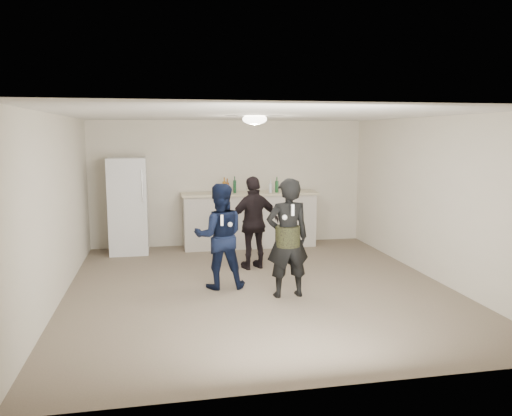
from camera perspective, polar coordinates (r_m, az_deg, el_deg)
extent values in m
plane|color=#6B5B4C|center=(7.44, 0.30, -9.01)|extent=(6.00, 6.00, 0.00)
plane|color=silver|center=(7.10, 0.31, 10.60)|extent=(6.00, 6.00, 0.00)
plane|color=beige|center=(10.11, -3.05, 2.86)|extent=(6.00, 0.00, 6.00)
plane|color=beige|center=(4.31, 8.21, -4.84)|extent=(6.00, 0.00, 6.00)
plane|color=beige|center=(7.16, -21.82, -0.06)|extent=(0.00, 6.00, 6.00)
plane|color=beige|center=(8.16, 19.60, 1.04)|extent=(0.00, 6.00, 6.00)
cube|color=beige|center=(9.94, -0.74, -1.45)|extent=(2.60, 0.56, 1.05)
cube|color=beige|center=(9.86, -0.75, 1.67)|extent=(2.68, 0.64, 0.04)
cube|color=silver|center=(9.67, -14.39, 0.26)|extent=(0.70, 0.70, 1.80)
cylinder|color=silver|center=(9.24, -12.87, 2.44)|extent=(0.02, 0.02, 0.60)
ellipsoid|color=white|center=(7.40, -0.15, 10.12)|extent=(0.36, 0.36, 0.16)
cylinder|color=#B7B7BB|center=(9.70, -4.03, 2.17)|extent=(0.08, 0.08, 0.17)
imported|color=#0F1B41|center=(7.26, -4.18, -3.22)|extent=(0.77, 0.61, 1.54)
imported|color=black|center=(6.85, 3.63, -3.44)|extent=(0.62, 0.43, 1.65)
cylinder|color=#2D3216|center=(6.85, 3.63, -3.23)|extent=(0.34, 0.34, 0.28)
imported|color=black|center=(8.27, -0.22, -1.71)|extent=(0.97, 0.58, 1.55)
cube|color=white|center=(6.94, -3.93, -1.40)|extent=(0.04, 0.04, 0.15)
sphere|color=white|center=(6.99, -2.97, -1.89)|extent=(0.07, 0.07, 0.07)
cube|color=white|center=(6.54, 4.21, -0.23)|extent=(0.04, 0.04, 0.15)
sphere|color=white|center=(6.56, 3.29, -1.08)|extent=(0.07, 0.07, 0.07)
cylinder|color=#A06317|center=(9.61, -3.64, 2.33)|extent=(0.07, 0.07, 0.24)
cylinder|color=#14481D|center=(9.86, 2.39, 2.45)|extent=(0.07, 0.07, 0.23)
cylinder|color=#124122|center=(9.76, -2.45, 2.45)|extent=(0.06, 0.06, 0.25)
cylinder|color=silver|center=(9.83, 1.68, 2.29)|extent=(0.07, 0.07, 0.18)
cylinder|color=brown|center=(9.96, -3.31, 2.39)|extent=(0.08, 0.08, 0.19)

